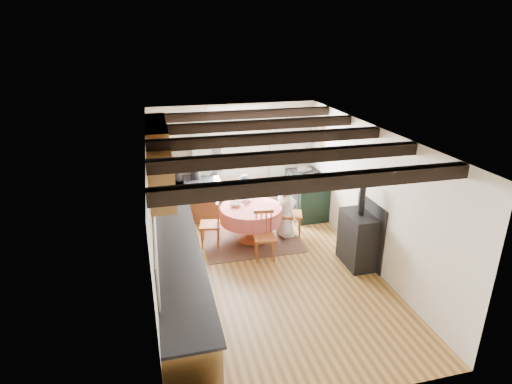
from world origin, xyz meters
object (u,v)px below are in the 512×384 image
object	(u,v)px
cast_iron_stove	(359,225)
child_far	(244,200)
chair_right	(292,213)
child_right	(286,208)
dining_table	(251,224)
chair_near	(265,236)
cup	(246,201)
chair_left	(210,223)
aga_range	(307,194)

from	to	relation	value
cast_iron_stove	child_far	world-z (taller)	cast_iron_stove
chair_right	child_right	bearing A→B (deg)	111.17
dining_table	cast_iron_stove	xyz separation A→B (m)	(1.59, -1.28, 0.38)
child_far	child_right	distance (m)	0.95
chair_near	cup	xyz separation A→B (m)	(-0.14, 0.90, 0.32)
chair_right	cast_iron_stove	distance (m)	1.56
chair_left	cast_iron_stove	world-z (taller)	cast_iron_stove
chair_near	chair_left	world-z (taller)	chair_left
cast_iron_stove	dining_table	bearing A→B (deg)	141.02
child_right	cup	xyz separation A→B (m)	(-0.77, 0.14, 0.15)
chair_right	child_right	distance (m)	0.19
dining_table	chair_right	world-z (taller)	chair_right
chair_left	child_right	world-z (taller)	child_right
aga_range	cast_iron_stove	bearing A→B (deg)	-87.13
child_far	dining_table	bearing A→B (deg)	91.47
cast_iron_stove	child_far	xyz separation A→B (m)	(-1.56, 1.99, -0.17)
cast_iron_stove	chair_right	bearing A→B (deg)	118.88
aga_range	child_right	bearing A→B (deg)	-131.94
child_right	chair_right	bearing A→B (deg)	-95.57
aga_range	child_far	world-z (taller)	child_far
chair_right	aga_range	world-z (taller)	aga_range
dining_table	cast_iron_stove	distance (m)	2.08
chair_near	cast_iron_stove	bearing A→B (deg)	-13.68
dining_table	aga_range	xyz separation A→B (m)	(1.48, 0.91, 0.13)
chair_near	aga_range	bearing A→B (deg)	56.37
chair_right	child_far	size ratio (longest dim) A/B	0.83
dining_table	child_right	bearing A→B (deg)	3.90
chair_near	child_right	size ratio (longest dim) A/B	0.73
dining_table	chair_left	world-z (taller)	chair_left
dining_table	aga_range	distance (m)	1.74
dining_table	cast_iron_stove	world-z (taller)	cast_iron_stove
chair_near	child_far	size ratio (longest dim) A/B	0.78
chair_near	dining_table	bearing A→B (deg)	103.64
chair_left	dining_table	bearing A→B (deg)	99.57
child_far	child_right	size ratio (longest dim) A/B	0.94
aga_range	cast_iron_stove	distance (m)	2.21
chair_left	aga_range	world-z (taller)	aga_range
chair_left	chair_right	size ratio (longest dim) A/B	0.97
chair_left	child_far	xyz separation A→B (m)	(0.82, 0.68, 0.11)
chair_right	chair_left	bearing A→B (deg)	108.21
chair_near	cast_iron_stove	size ratio (longest dim) A/B	0.60
chair_right	child_far	bearing A→B (deg)	68.61
dining_table	child_right	world-z (taller)	child_right
chair_left	cup	bearing A→B (deg)	114.10
dining_table	child_far	xyz separation A→B (m)	(0.03, 0.71, 0.21)
chair_near	cast_iron_stove	world-z (taller)	cast_iron_stove
dining_table	chair_near	size ratio (longest dim) A/B	1.33
dining_table	chair_left	bearing A→B (deg)	178.34
child_far	cup	bearing A→B (deg)	83.95
child_far	chair_near	bearing A→B (deg)	95.75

